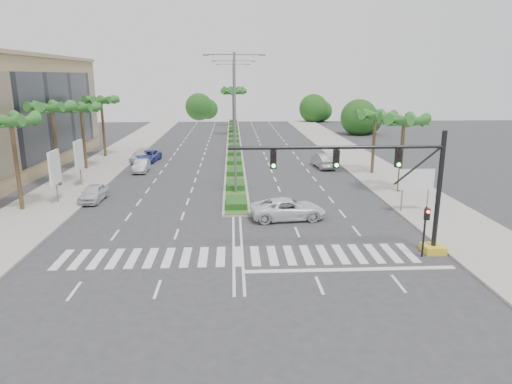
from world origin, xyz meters
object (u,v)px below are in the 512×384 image
at_px(car_parked_a, 94,193).
at_px(car_right, 324,160).
at_px(car_parked_c, 148,156).
at_px(car_parked_d, 140,156).
at_px(car_parked_b, 141,166).
at_px(car_crossing, 288,209).

height_order(car_parked_a, car_right, car_right).
bearing_deg(car_parked_c, car_parked_d, 177.93).
bearing_deg(car_right, car_parked_a, 25.26).
bearing_deg(car_parked_b, car_crossing, -53.46).
height_order(car_parked_d, car_crossing, car_crossing).
bearing_deg(car_parked_a, car_crossing, -17.54).
height_order(car_parked_a, car_parked_d, car_parked_a).
distance_m(car_parked_a, car_parked_b, 12.03).
height_order(car_parked_b, car_parked_d, car_parked_d).
relative_size(car_parked_a, car_parked_b, 1.02).
relative_size(car_parked_a, car_right, 0.81).
height_order(car_parked_c, car_parked_d, car_parked_d).
relative_size(car_parked_b, car_crossing, 0.74).
bearing_deg(car_right, car_parked_c, -18.97).
distance_m(car_parked_b, car_parked_c, 6.08).
bearing_deg(car_parked_d, car_right, -10.20).
bearing_deg(car_crossing, car_parked_b, 32.70).
distance_m(car_parked_c, car_right, 21.11).
bearing_deg(car_parked_a, car_right, 33.52).
bearing_deg(car_parked_d, car_crossing, -54.66).
bearing_deg(car_parked_c, car_parked_b, -79.21).
xyz_separation_m(car_parked_c, car_crossing, (14.21, -23.64, 0.08)).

